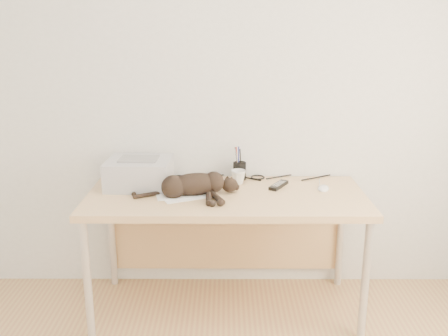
{
  "coord_description": "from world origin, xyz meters",
  "views": [
    {
      "loc": [
        -0.01,
        -1.32,
        1.67
      ],
      "look_at": [
        -0.01,
        1.34,
        0.91
      ],
      "focal_mm": 40.0,
      "sensor_mm": 36.0,
      "label": 1
    }
  ],
  "objects_px": {
    "printer": "(139,173)",
    "cat": "(192,186)",
    "mouse": "(323,187)",
    "mug": "(238,177)",
    "pen_cup": "(240,171)",
    "desk": "(226,210)"
  },
  "relations": [
    {
      "from": "mug",
      "to": "pen_cup",
      "type": "relative_size",
      "value": 0.45
    },
    {
      "from": "cat",
      "to": "mouse",
      "type": "distance_m",
      "value": 0.78
    },
    {
      "from": "pen_cup",
      "to": "mouse",
      "type": "distance_m",
      "value": 0.53
    },
    {
      "from": "mug",
      "to": "mouse",
      "type": "bearing_deg",
      "value": -12.41
    },
    {
      "from": "mouse",
      "to": "cat",
      "type": "bearing_deg",
      "value": -156.9
    },
    {
      "from": "printer",
      "to": "mouse",
      "type": "xyz_separation_m",
      "value": [
        1.09,
        -0.05,
        -0.07
      ]
    },
    {
      "from": "desk",
      "to": "printer",
      "type": "xyz_separation_m",
      "value": [
        -0.52,
        0.05,
        0.22
      ]
    },
    {
      "from": "desk",
      "to": "cat",
      "type": "bearing_deg",
      "value": -149.2
    },
    {
      "from": "desk",
      "to": "mouse",
      "type": "height_order",
      "value": "mouse"
    },
    {
      "from": "cat",
      "to": "mouse",
      "type": "bearing_deg",
      "value": -5.51
    },
    {
      "from": "cat",
      "to": "mug",
      "type": "relative_size",
      "value": 6.59
    },
    {
      "from": "mug",
      "to": "mouse",
      "type": "distance_m",
      "value": 0.51
    },
    {
      "from": "cat",
      "to": "mug",
      "type": "height_order",
      "value": "cat"
    },
    {
      "from": "printer",
      "to": "mug",
      "type": "relative_size",
      "value": 4.18
    },
    {
      "from": "printer",
      "to": "cat",
      "type": "height_order",
      "value": "printer"
    },
    {
      "from": "mug",
      "to": "pen_cup",
      "type": "bearing_deg",
      "value": 83.09
    },
    {
      "from": "printer",
      "to": "cat",
      "type": "bearing_deg",
      "value": -27.06
    },
    {
      "from": "mug",
      "to": "cat",
      "type": "bearing_deg",
      "value": -140.04
    },
    {
      "from": "mug",
      "to": "pen_cup",
      "type": "distance_m",
      "value": 0.09
    },
    {
      "from": "mouse",
      "to": "mug",
      "type": "bearing_deg",
      "value": -177.67
    },
    {
      "from": "printer",
      "to": "mouse",
      "type": "bearing_deg",
      "value": -2.81
    },
    {
      "from": "desk",
      "to": "mouse",
      "type": "bearing_deg",
      "value": -0.25
    }
  ]
}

